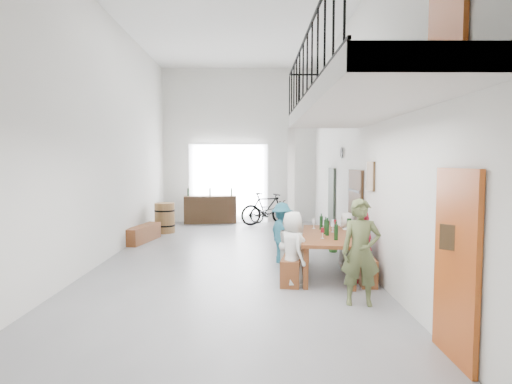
{
  "coord_description": "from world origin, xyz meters",
  "views": [
    {
      "loc": [
        0.51,
        -9.44,
        2.16
      ],
      "look_at": [
        0.56,
        -0.5,
        1.54
      ],
      "focal_mm": 30.0,
      "sensor_mm": 36.0,
      "label": 1
    }
  ],
  "objects_px": {
    "tasting_table": "(328,238)",
    "host_standing": "(361,252)",
    "bench_inner": "(295,262)",
    "serving_counter": "(210,210)",
    "oak_barrel": "(165,218)",
    "bicycle_near": "(271,212)",
    "side_bench": "(143,234)"
  },
  "relations": [
    {
      "from": "bench_inner",
      "to": "serving_counter",
      "type": "distance_m",
      "value": 7.35
    },
    {
      "from": "bench_inner",
      "to": "side_bench",
      "type": "height_order",
      "value": "bench_inner"
    },
    {
      "from": "tasting_table",
      "to": "serving_counter",
      "type": "relative_size",
      "value": 1.33
    },
    {
      "from": "oak_barrel",
      "to": "host_standing",
      "type": "relative_size",
      "value": 0.57
    },
    {
      "from": "tasting_table",
      "to": "host_standing",
      "type": "relative_size",
      "value": 1.51
    },
    {
      "from": "tasting_table",
      "to": "bicycle_near",
      "type": "xyz_separation_m",
      "value": [
        -0.82,
        6.7,
        -0.28
      ]
    },
    {
      "from": "side_bench",
      "to": "host_standing",
      "type": "distance_m",
      "value": 6.96
    },
    {
      "from": "bench_inner",
      "to": "tasting_table",
      "type": "bearing_deg",
      "value": 6.2
    },
    {
      "from": "bicycle_near",
      "to": "side_bench",
      "type": "bearing_deg",
      "value": 156.96
    },
    {
      "from": "tasting_table",
      "to": "oak_barrel",
      "type": "height_order",
      "value": "oak_barrel"
    },
    {
      "from": "serving_counter",
      "to": "host_standing",
      "type": "relative_size",
      "value": 1.14
    },
    {
      "from": "bench_inner",
      "to": "side_bench",
      "type": "relative_size",
      "value": 1.3
    },
    {
      "from": "side_bench",
      "to": "bicycle_near",
      "type": "bearing_deg",
      "value": 42.13
    },
    {
      "from": "bench_inner",
      "to": "host_standing",
      "type": "bearing_deg",
      "value": -54.34
    },
    {
      "from": "tasting_table",
      "to": "bicycle_near",
      "type": "height_order",
      "value": "bicycle_near"
    },
    {
      "from": "bench_inner",
      "to": "serving_counter",
      "type": "xyz_separation_m",
      "value": [
        -2.34,
        6.96,
        0.25
      ]
    },
    {
      "from": "bench_inner",
      "to": "oak_barrel",
      "type": "relative_size",
      "value": 2.23
    },
    {
      "from": "side_bench",
      "to": "serving_counter",
      "type": "height_order",
      "value": "serving_counter"
    },
    {
      "from": "bicycle_near",
      "to": "tasting_table",
      "type": "bearing_deg",
      "value": -148.17
    },
    {
      "from": "oak_barrel",
      "to": "bicycle_near",
      "type": "distance_m",
      "value": 3.76
    },
    {
      "from": "tasting_table",
      "to": "bench_inner",
      "type": "xyz_separation_m",
      "value": [
        -0.62,
        0.05,
        -0.47
      ]
    },
    {
      "from": "oak_barrel",
      "to": "serving_counter",
      "type": "xyz_separation_m",
      "value": [
        1.18,
        2.06,
        0.03
      ]
    },
    {
      "from": "oak_barrel",
      "to": "bench_inner",
      "type": "bearing_deg",
      "value": -54.28
    },
    {
      "from": "host_standing",
      "to": "side_bench",
      "type": "bearing_deg",
      "value": 138.71
    },
    {
      "from": "tasting_table",
      "to": "bench_inner",
      "type": "bearing_deg",
      "value": -176.62
    },
    {
      "from": "bench_inner",
      "to": "oak_barrel",
      "type": "xyz_separation_m",
      "value": [
        -3.52,
        4.9,
        0.22
      ]
    },
    {
      "from": "host_standing",
      "to": "bicycle_near",
      "type": "relative_size",
      "value": 1.0
    },
    {
      "from": "tasting_table",
      "to": "serving_counter",
      "type": "height_order",
      "value": "serving_counter"
    },
    {
      "from": "tasting_table",
      "to": "bicycle_near",
      "type": "distance_m",
      "value": 6.76
    },
    {
      "from": "side_bench",
      "to": "serving_counter",
      "type": "distance_m",
      "value": 3.86
    },
    {
      "from": "bicycle_near",
      "to": "serving_counter",
      "type": "bearing_deg",
      "value": 106.78
    },
    {
      "from": "side_bench",
      "to": "oak_barrel",
      "type": "height_order",
      "value": "oak_barrel"
    }
  ]
}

